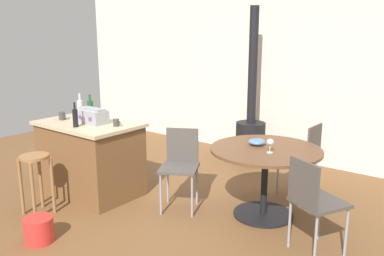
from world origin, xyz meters
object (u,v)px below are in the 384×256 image
object	(u,v)px
folding_chair_near	(304,153)
bottle_1	(75,118)
cup_1	(116,123)
plastic_bucket	(39,230)
cup_0	(62,116)
wine_glass	(270,142)
wood_stove	(251,128)
folding_chair_far	(180,162)
toolbox	(92,116)
folding_chair_left	(313,199)
bottle_0	(90,108)
bottle_2	(80,108)
dining_table	(265,164)
serving_bowl	(257,142)
wooden_stool	(36,173)
kitchen_island	(91,158)

from	to	relation	value
folding_chair_near	bottle_1	size ratio (longest dim) A/B	3.12
cup_1	plastic_bucket	world-z (taller)	cup_1
cup_0	wine_glass	xyz separation A→B (m)	(2.44, 0.71, -0.08)
wood_stove	folding_chair_far	bearing A→B (deg)	-83.90
cup_0	wine_glass	bearing A→B (deg)	16.22
folding_chair_near	toolbox	bearing A→B (deg)	-142.42
folding_chair_far	folding_chair_left	world-z (taller)	folding_chair_far
folding_chair_left	plastic_bucket	bearing A→B (deg)	-146.94
folding_chair_left	bottle_0	bearing A→B (deg)	-178.56
wine_glass	cup_1	bearing A→B (deg)	-162.02
folding_chair_near	plastic_bucket	xyz separation A→B (m)	(-1.48, -2.61, -0.40)
plastic_bucket	bottle_2	bearing A→B (deg)	126.30
cup_1	wine_glass	distance (m)	1.74
dining_table	serving_bowl	size ratio (longest dim) A/B	6.44
folding_chair_near	toolbox	size ratio (longest dim) A/B	2.37
cup_1	wooden_stool	bearing A→B (deg)	-116.19
folding_chair_far	folding_chair_left	xyz separation A→B (m)	(1.54, -0.06, -0.01)
kitchen_island	wood_stove	size ratio (longest dim) A/B	0.53
kitchen_island	wooden_stool	xyz separation A→B (m)	(0.03, -0.74, 0.02)
folding_chair_near	bottle_0	xyz separation A→B (m)	(-2.27, -1.32, 0.48)
wood_stove	wine_glass	size ratio (longest dim) A/B	15.99
folding_chair_left	serving_bowl	bearing A→B (deg)	149.27
bottle_2	plastic_bucket	distance (m)	1.73
folding_chair_far	plastic_bucket	xyz separation A→B (m)	(-0.55, -1.42, -0.41)
cup_1	folding_chair_left	bearing A→B (deg)	5.48
serving_bowl	bottle_0	bearing A→B (deg)	-164.51
kitchen_island	cup_0	distance (m)	0.62
cup_0	plastic_bucket	xyz separation A→B (m)	(0.94, -0.97, -0.81)
bottle_1	plastic_bucket	distance (m)	1.31
bottle_2	folding_chair_near	bearing A→B (deg)	30.85
kitchen_island	wood_stove	bearing A→B (deg)	67.49
wood_stove	cup_1	world-z (taller)	wood_stove
bottle_2	dining_table	bearing A→B (deg)	14.77
wood_stove	toolbox	world-z (taller)	wood_stove
folding_chair_far	cup_0	world-z (taller)	cup_0
folding_chair_left	toolbox	size ratio (longest dim) A/B	2.38
cup_1	wine_glass	world-z (taller)	cup_1
kitchen_island	cup_0	xyz separation A→B (m)	(-0.36, -0.11, 0.49)
bottle_0	bottle_2	bearing A→B (deg)	-134.78
wood_stove	bottle_1	size ratio (longest dim) A/B	8.18
wine_glass	cup_0	bearing A→B (deg)	-163.78
wooden_stool	wine_glass	size ratio (longest dim) A/B	4.61
kitchen_island	wine_glass	world-z (taller)	wine_glass
wooden_stool	bottle_1	bearing A→B (deg)	82.67
wood_stove	bottle_2	world-z (taller)	wood_stove
folding_chair_left	kitchen_island	bearing A→B (deg)	-174.07
kitchen_island	wine_glass	xyz separation A→B (m)	(2.08, 0.60, 0.41)
wood_stove	wine_glass	xyz separation A→B (m)	(1.15, -1.64, 0.32)
toolbox	bottle_2	world-z (taller)	bottle_2
wood_stove	serving_bowl	distance (m)	1.74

